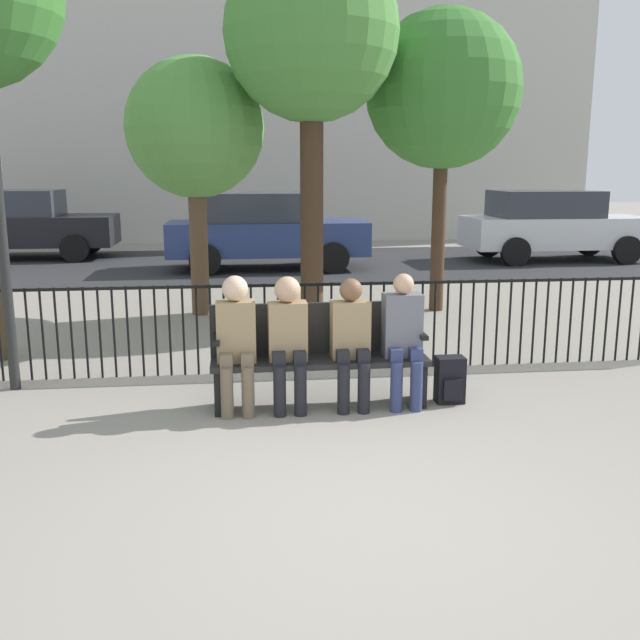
# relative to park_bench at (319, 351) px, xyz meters

# --- Properties ---
(ground_plane) EXTENTS (80.00, 80.00, 0.00)m
(ground_plane) POSITION_rel_park_bench_xyz_m (0.00, -2.13, -0.50)
(ground_plane) COLOR gray
(park_bench) EXTENTS (1.94, 0.45, 0.92)m
(park_bench) POSITION_rel_park_bench_xyz_m (0.00, 0.00, 0.00)
(park_bench) COLOR black
(park_bench) RESTS_ON ground
(seated_person_0) EXTENTS (0.34, 0.39, 1.21)m
(seated_person_0) POSITION_rel_park_bench_xyz_m (-0.74, -0.13, 0.19)
(seated_person_0) COLOR brown
(seated_person_0) RESTS_ON ground
(seated_person_1) EXTENTS (0.34, 0.39, 1.20)m
(seated_person_1) POSITION_rel_park_bench_xyz_m (-0.29, -0.13, 0.18)
(seated_person_1) COLOR black
(seated_person_1) RESTS_ON ground
(seated_person_2) EXTENTS (0.34, 0.39, 1.17)m
(seated_person_2) POSITION_rel_park_bench_xyz_m (0.27, -0.13, 0.16)
(seated_person_2) COLOR black
(seated_person_2) RESTS_ON ground
(seated_person_3) EXTENTS (0.34, 0.39, 1.20)m
(seated_person_3) POSITION_rel_park_bench_xyz_m (0.74, -0.13, 0.17)
(seated_person_3) COLOR navy
(seated_person_3) RESTS_ON ground
(backpack) EXTENTS (0.25, 0.22, 0.43)m
(backpack) POSITION_rel_park_bench_xyz_m (1.20, -0.11, -0.29)
(backpack) COLOR black
(backpack) RESTS_ON ground
(fence_railing) EXTENTS (9.01, 0.03, 0.95)m
(fence_railing) POSITION_rel_park_bench_xyz_m (-0.02, 1.08, 0.06)
(fence_railing) COLOR black
(fence_railing) RESTS_ON ground
(tree_1) EXTENTS (2.24, 2.24, 4.34)m
(tree_1) POSITION_rel_park_bench_xyz_m (2.29, 4.18, 2.70)
(tree_1) COLOR #422D1E
(tree_1) RESTS_ON ground
(tree_2) EXTENTS (1.96, 1.96, 3.65)m
(tree_2) POSITION_rel_park_bench_xyz_m (-1.25, 4.30, 2.14)
(tree_2) COLOR brown
(tree_2) RESTS_ON ground
(tree_3) EXTENTS (2.25, 2.25, 4.93)m
(tree_3) POSITION_rel_park_bench_xyz_m (0.30, 3.35, 3.25)
(tree_3) COLOR #422D1E
(tree_3) RESTS_ON ground
(street_surface) EXTENTS (24.00, 6.00, 0.01)m
(street_surface) POSITION_rel_park_bench_xyz_m (0.00, 9.87, -0.50)
(street_surface) COLOR #2B2B2D
(street_surface) RESTS_ON ground
(parked_car_0) EXTENTS (4.20, 1.94, 1.62)m
(parked_car_0) POSITION_rel_park_bench_xyz_m (-0.12, 9.07, 0.34)
(parked_car_0) COLOR navy
(parked_car_0) RESTS_ON ground
(parked_car_1) EXTENTS (4.20, 1.94, 1.62)m
(parked_car_1) POSITION_rel_park_bench_xyz_m (6.63, 9.70, 0.34)
(parked_car_1) COLOR silver
(parked_car_1) RESTS_ON ground
(parked_car_2) EXTENTS (4.20, 1.94, 1.62)m
(parked_car_2) POSITION_rel_park_bench_xyz_m (-5.78, 11.53, 0.34)
(parked_car_2) COLOR black
(parked_car_2) RESTS_ON ground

